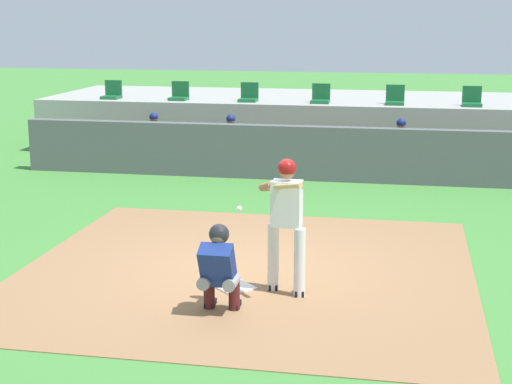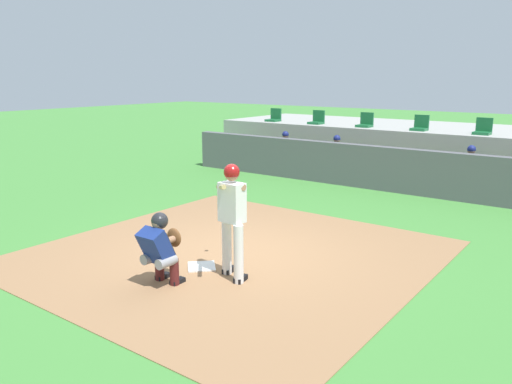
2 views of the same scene
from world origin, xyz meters
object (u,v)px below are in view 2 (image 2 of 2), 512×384
at_px(dugout_player_0, 283,150).
at_px(dugout_player_1, 334,156).
at_px(stadium_seat_2, 365,123).
at_px(home_plate, 202,266).
at_px(stadium_seat_1, 317,120).
at_px(stadium_seat_4, 483,130).
at_px(stadium_seat_0, 274,118).
at_px(stadium_seat_3, 420,126).
at_px(batter_at_plate, 232,214).
at_px(catcher_crouched, 161,246).
at_px(dugout_player_2, 468,169).

bearing_deg(dugout_player_0, dugout_player_1, 0.00).
bearing_deg(stadium_seat_2, home_plate, -79.66).
bearing_deg(dugout_player_1, stadium_seat_2, 88.61).
relative_size(stadium_seat_1, stadium_seat_2, 1.00).
distance_m(dugout_player_0, stadium_seat_4, 6.07).
bearing_deg(stadium_seat_0, stadium_seat_3, 0.00).
bearing_deg(stadium_seat_0, stadium_seat_1, 0.00).
height_order(home_plate, batter_at_plate, batter_at_plate).
relative_size(batter_at_plate, catcher_crouched, 1.03).
bearing_deg(dugout_player_0, home_plate, -64.98).
distance_m(batter_at_plate, dugout_player_0, 9.35).
bearing_deg(stadium_seat_0, catcher_crouched, -63.24).
xyz_separation_m(home_plate, stadium_seat_0, (-5.57, 10.18, 1.51)).
distance_m(batter_at_plate, stadium_seat_2, 10.55).
bearing_deg(stadium_seat_0, batter_at_plate, -58.52).
bearing_deg(stadium_seat_2, stadium_seat_1, 180.00).
height_order(stadium_seat_1, stadium_seat_3, same).
distance_m(dugout_player_1, stadium_seat_2, 2.21).
bearing_deg(stadium_seat_3, stadium_seat_2, 180.00).
distance_m(home_plate, dugout_player_0, 9.01).
distance_m(home_plate, stadium_seat_2, 10.46).
bearing_deg(stadium_seat_1, stadium_seat_2, 0.00).
bearing_deg(stadium_seat_4, dugout_player_1, -151.60).
bearing_deg(catcher_crouched, dugout_player_1, 101.92).
bearing_deg(stadium_seat_2, stadium_seat_0, 180.00).
bearing_deg(dugout_player_2, stadium_seat_0, 165.05).
distance_m(catcher_crouched, dugout_player_2, 9.23).
distance_m(dugout_player_1, stadium_seat_0, 4.28).
distance_m(home_plate, dugout_player_1, 8.39).
relative_size(dugout_player_2, stadium_seat_0, 2.71).
relative_size(stadium_seat_2, stadium_seat_4, 1.00).
bearing_deg(home_plate, dugout_player_1, 103.18).
bearing_deg(stadium_seat_1, stadium_seat_4, 0.00).
height_order(batter_at_plate, catcher_crouched, batter_at_plate).
bearing_deg(dugout_player_1, stadium_seat_4, 28.40).
height_order(dugout_player_2, stadium_seat_2, stadium_seat_2).
relative_size(stadium_seat_1, stadium_seat_3, 1.00).
xyz_separation_m(home_plate, stadium_seat_4, (1.86, 10.18, 1.51)).
height_order(dugout_player_0, stadium_seat_4, stadium_seat_4).
relative_size(home_plate, stadium_seat_0, 0.92).
relative_size(dugout_player_2, stadium_seat_1, 2.71).
distance_m(home_plate, batter_at_plate, 1.23).
bearing_deg(stadium_seat_2, batter_at_plate, -76.01).
bearing_deg(stadium_seat_3, stadium_seat_0, 180.00).
relative_size(home_plate, stadium_seat_1, 0.92).
bearing_deg(dugout_player_0, dugout_player_2, 0.00).
relative_size(dugout_player_0, stadium_seat_1, 2.71).
distance_m(dugout_player_0, stadium_seat_1, 2.21).
height_order(dugout_player_0, stadium_seat_1, stadium_seat_1).
distance_m(catcher_crouched, stadium_seat_4, 11.23).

